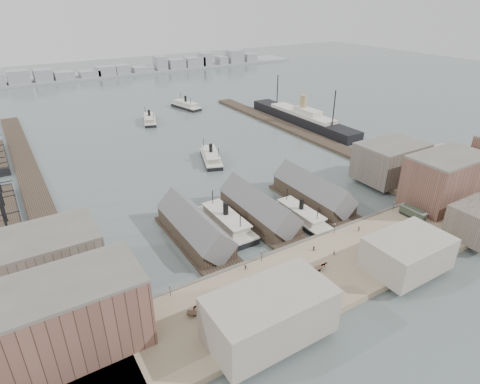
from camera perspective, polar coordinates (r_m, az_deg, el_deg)
ground at (r=138.16m, az=6.59°, el=-6.98°), size 900.00×900.00×0.00m
quay at (r=125.59m, az=12.28°, el=-10.78°), size 180.00×30.00×2.00m
seawall at (r=134.22m, az=7.98°, el=-7.59°), size 180.00×1.20×2.30m
east_land at (r=200.57m, az=30.53°, el=0.74°), size 70.00×80.00×2.00m
west_wharf at (r=203.54m, az=-27.71°, el=1.70°), size 10.00×220.00×1.60m
east_wharf at (r=246.25m, az=8.25°, el=8.52°), size 10.00×180.00×1.60m
ferry_shed_west at (r=136.23m, az=-6.45°, el=-5.18°), size 14.00×42.00×12.60m
ferry_shed_center at (r=147.31m, az=2.68°, el=-2.42°), size 14.00×42.00×12.60m
ferry_shed_east at (r=161.84m, az=10.33°, el=-0.04°), size 14.00×42.00×12.60m
warehouse_west_front at (r=100.85m, az=-22.80°, el=-16.08°), size 32.00×18.00×18.00m
warehouse_west_back at (r=126.33m, az=-25.24°, el=-8.33°), size 26.00×20.00×14.00m
warehouse_east_front at (r=171.83m, az=27.09°, el=1.47°), size 30.00×18.00×19.00m
warehouse_east_back at (r=187.73m, az=20.56°, el=4.08°), size 28.00×20.00×15.00m
street_bldg_center at (r=129.35m, az=22.76°, el=-8.00°), size 24.00×16.00×10.00m
street_bldg_west at (r=98.77m, az=4.24°, el=-16.98°), size 30.00×16.00×12.00m
street_bldg_east at (r=155.93m, az=30.88°, el=-3.58°), size 18.00×14.00×11.00m
lamp_post_far_w at (r=112.32m, az=-9.95°, el=-13.27°), size 0.44×0.44×3.92m
lamp_post_near_w at (r=123.37m, az=3.12°, el=-8.74°), size 0.44×0.44×3.92m
lamp_post_near_e at (r=140.09m, az=13.33°, el=-4.80°), size 0.44×0.44×3.92m
lamp_post_far_e at (r=160.71m, az=21.06°, el=-1.67°), size 0.44×0.44×3.92m
far_shore at (r=435.21m, az=-22.58°, el=15.10°), size 500.00×40.00×15.72m
ferry_docked_west at (r=143.54m, az=-2.01°, el=-4.21°), size 9.04×30.15×10.77m
ferry_docked_east at (r=149.65m, az=8.63°, el=-3.27°), size 8.04×26.79×9.57m
ferry_open_near at (r=201.20m, az=-4.14°, el=5.00°), size 16.42×27.85×9.54m
ferry_open_mid at (r=269.99m, az=-12.72°, el=10.03°), size 14.34×25.44×8.71m
ferry_open_far at (r=300.32m, az=-7.71°, el=12.12°), size 13.93×28.01×9.60m
sailing_ship_near at (r=169.65m, az=-30.26°, el=-3.00°), size 8.42×58.00×34.61m
ocean_steamer at (r=263.71m, az=8.84°, el=10.41°), size 12.69×92.72×18.54m
tram at (r=159.13m, az=23.36°, el=-2.76°), size 3.00×10.19×3.59m
horse_cart_left at (r=108.24m, az=-6.38°, el=-16.12°), size 4.53×3.97×1.64m
horse_cart_center at (r=123.77m, az=11.59°, el=-10.27°), size 4.96×1.65×1.68m
horse_cart_right at (r=135.34m, az=19.30°, el=-7.85°), size 4.67×1.85×1.60m
pedestrian_0 at (r=110.37m, az=-13.07°, el=-15.74°), size 0.67×0.76×1.75m
pedestrian_1 at (r=103.38m, az=-5.64°, el=-18.57°), size 1.02×1.07×1.74m
pedestrian_2 at (r=120.69m, az=0.77°, el=-10.70°), size 1.15×1.27×1.71m
pedestrian_3 at (r=115.21m, az=7.88°, el=-13.15°), size 0.56×0.98×1.57m
pedestrian_4 at (r=131.01m, az=10.45°, el=-7.88°), size 0.90×0.72×1.60m
pedestrian_5 at (r=130.16m, az=13.23°, el=-8.45°), size 0.43×0.58×1.57m
pedestrian_6 at (r=144.45m, az=16.51°, el=-5.05°), size 0.97×0.83×1.75m
pedestrian_7 at (r=148.01m, az=23.98°, el=-5.59°), size 1.15×1.28×1.72m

